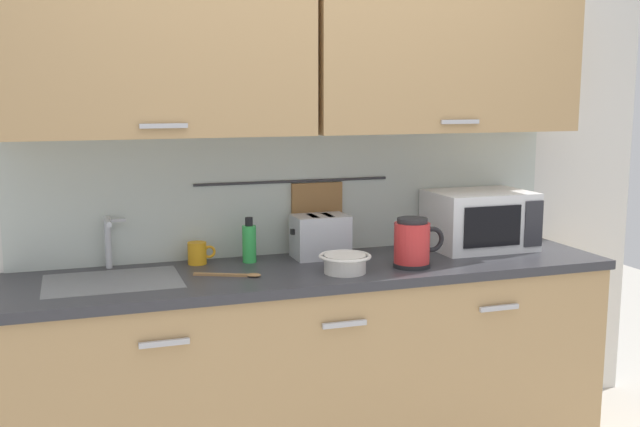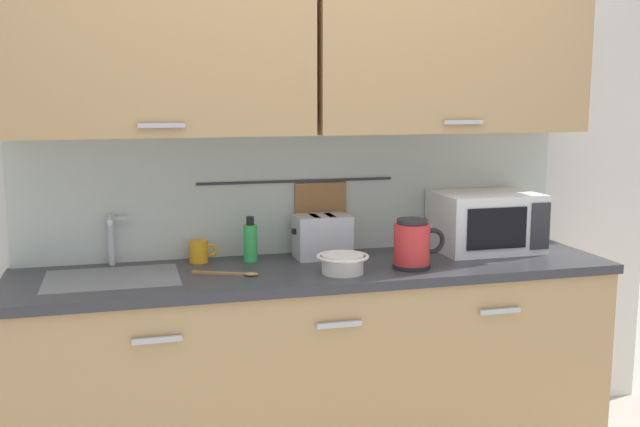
% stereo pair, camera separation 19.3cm
% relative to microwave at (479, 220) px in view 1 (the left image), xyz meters
% --- Properties ---
extents(counter_unit, '(2.53, 0.64, 0.90)m').
position_rel_microwave_xyz_m(counter_unit, '(-0.84, -0.11, -0.58)').
color(counter_unit, tan).
rests_on(counter_unit, ground).
extents(back_wall_assembly, '(3.70, 0.41, 2.50)m').
position_rel_microwave_xyz_m(back_wall_assembly, '(-0.83, 0.12, 0.49)').
color(back_wall_assembly, silver).
rests_on(back_wall_assembly, ground).
extents(sink_faucet, '(0.09, 0.17, 0.22)m').
position_rel_microwave_xyz_m(sink_faucet, '(-1.67, 0.12, 0.01)').
color(sink_faucet, '#B2B5BA').
rests_on(sink_faucet, counter_unit).
extents(microwave, '(0.46, 0.35, 0.27)m').
position_rel_microwave_xyz_m(microwave, '(0.00, 0.00, 0.00)').
color(microwave, white).
rests_on(microwave, counter_unit).
extents(electric_kettle, '(0.23, 0.16, 0.21)m').
position_rel_microwave_xyz_m(electric_kettle, '(-0.46, -0.24, -0.03)').
color(electric_kettle, black).
rests_on(electric_kettle, counter_unit).
extents(dish_soap_bottle, '(0.06, 0.06, 0.20)m').
position_rel_microwave_xyz_m(dish_soap_bottle, '(-1.09, 0.06, -0.05)').
color(dish_soap_bottle, green).
rests_on(dish_soap_bottle, counter_unit).
extents(mug_near_sink, '(0.12, 0.08, 0.09)m').
position_rel_microwave_xyz_m(mug_near_sink, '(-1.31, 0.10, -0.09)').
color(mug_near_sink, orange).
rests_on(mug_near_sink, counter_unit).
extents(mixing_bowl, '(0.21, 0.21, 0.08)m').
position_rel_microwave_xyz_m(mixing_bowl, '(-0.77, -0.25, -0.09)').
color(mixing_bowl, silver).
rests_on(mixing_bowl, counter_unit).
extents(toaster, '(0.26, 0.17, 0.19)m').
position_rel_microwave_xyz_m(toaster, '(-0.77, 0.05, -0.04)').
color(toaster, '#B7BABF').
rests_on(toaster, counter_unit).
extents(wooden_spoon, '(0.26, 0.14, 0.01)m').
position_rel_microwave_xyz_m(wooden_spoon, '(-1.20, -0.17, -0.13)').
color(wooden_spoon, '#9E7042').
rests_on(wooden_spoon, counter_unit).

